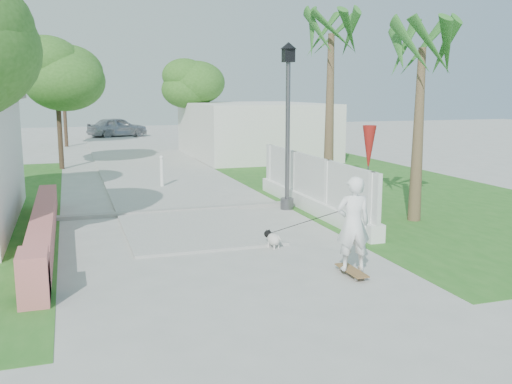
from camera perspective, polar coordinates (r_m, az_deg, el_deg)
name	(u,v)px	position (r m, az deg, el deg)	size (l,w,h in m)	color
ground	(245,284)	(9.68, -1.12, -9.15)	(90.00, 90.00, 0.00)	#B7B7B2
path_strip	(126,155)	(29.03, -12.85, 3.59)	(3.20, 36.00, 0.06)	#B7B7B2
curb	(179,210)	(15.30, -7.76, -1.84)	(6.50, 0.25, 0.10)	#999993
grass_right	(373,187)	(19.59, 11.66, 0.53)	(8.00, 20.00, 0.01)	#296821
pink_wall	(42,232)	(12.64, -20.58, -3.73)	(0.45, 8.20, 0.80)	#CB686A
lattice_fence	(311,191)	(15.25, 5.56, 0.06)	(0.35, 7.00, 1.50)	white
building_right	(254,130)	(28.17, -0.24, 6.24)	(6.00, 8.00, 2.60)	silver
street_lamp	(288,120)	(15.31, 3.20, 7.22)	(0.44, 0.44, 4.44)	#59595E
bollard	(162,171)	(19.13, -9.41, 2.13)	(0.14, 0.14, 1.09)	white
patio_umbrella	(369,149)	(15.28, 11.22, 4.25)	(0.36, 0.36, 2.30)	#59595E
tree_path_left	(57,75)	(24.73, -19.29, 11.00)	(3.40, 3.40, 5.23)	#4C3826
tree_path_right	(189,85)	(29.32, -6.74, 10.62)	(3.00, 3.00, 4.79)	#4C3826
tree_path_far	(63,80)	(34.72, -18.72, 10.61)	(3.20, 3.20, 5.17)	#4C3826
palm_far	(331,45)	(16.94, 7.53, 14.39)	(1.80, 1.80, 5.30)	brown
palm_near	(422,58)	(14.43, 16.25, 12.74)	(1.80, 1.80, 4.70)	brown
skateboarder	(316,224)	(10.57, 6.06, -3.17)	(1.03, 2.72, 1.76)	olive
dog	(273,238)	(11.75, 1.67, -4.66)	(0.35, 0.51, 0.37)	silver
parked_car	(117,127)	(41.05, -13.68, 6.32)	(1.64, 4.09, 1.39)	#A4A7AC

